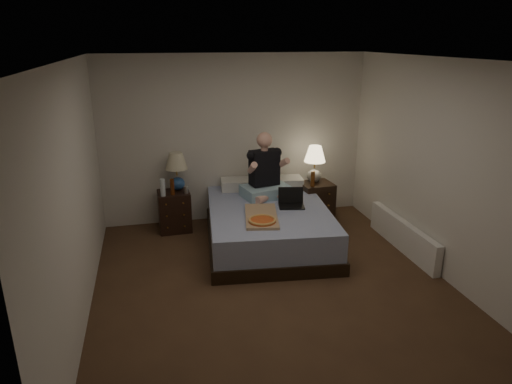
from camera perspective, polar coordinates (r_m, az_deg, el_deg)
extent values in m
cube|color=brown|center=(5.32, 2.27, -11.78)|extent=(4.00, 4.50, 0.00)
cube|color=white|center=(4.59, 2.68, 16.20)|extent=(4.00, 4.50, 0.00)
cube|color=beige|center=(6.93, -2.58, 6.64)|extent=(4.00, 0.00, 2.50)
cube|color=beige|center=(2.89, 14.82, -12.15)|extent=(4.00, 0.00, 2.50)
cube|color=beige|center=(4.70, -21.72, -0.62)|extent=(0.00, 4.50, 2.50)
cube|color=beige|center=(5.67, 22.35, 2.47)|extent=(0.00, 4.50, 2.50)
cube|color=#5164A3|center=(6.27, 1.52, -4.14)|extent=(1.79, 2.26, 0.53)
cube|color=black|center=(6.78, -10.14, -2.37)|extent=(0.47, 0.42, 0.59)
cube|color=black|center=(7.06, 7.49, -1.25)|extent=(0.50, 0.46, 0.61)
cylinder|color=silver|center=(6.50, -11.58, 0.55)|extent=(0.07, 0.07, 0.25)
cylinder|color=#B8B8B3|center=(6.59, -8.74, 0.28)|extent=(0.07, 0.07, 0.10)
cylinder|color=#53240B|center=(6.54, -10.43, 0.64)|extent=(0.06, 0.06, 0.23)
cylinder|color=#62310E|center=(6.78, 7.11, 1.64)|extent=(0.06, 0.06, 0.23)
cube|color=white|center=(6.41, 17.87, -5.21)|extent=(0.10, 1.60, 0.40)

